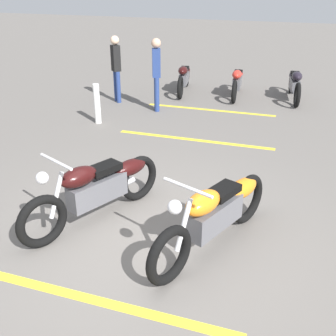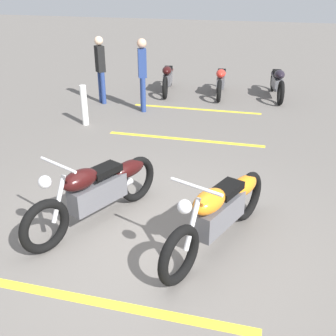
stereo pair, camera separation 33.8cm
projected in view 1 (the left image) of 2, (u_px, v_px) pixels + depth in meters
ground_plane at (146, 240)px, 4.95m from camera, size 60.00×60.00×0.00m
motorcycle_bright_foreground at (216, 213)px, 4.66m from camera, size 2.13×0.90×1.04m
motorcycle_dark_foreground at (98, 188)px, 5.22m from camera, size 2.11×0.95×1.04m
motorcycle_row_far_left at (295, 83)px, 10.65m from camera, size 2.08×0.50×0.79m
motorcycle_row_left at (237, 81)px, 10.96m from camera, size 2.01×0.38×0.76m
motorcycle_row_center at (184, 77)px, 11.36m from camera, size 2.03×0.53×0.77m
bystander_near_row at (116, 66)px, 10.21m from camera, size 0.30×0.30×1.68m
bystander_secondary at (156, 71)px, 9.49m from camera, size 0.30×0.27×1.72m
bollard_post at (97, 104)px, 8.84m from camera, size 0.14×0.14×0.88m
parking_stripe_near at (87, 298)px, 4.04m from camera, size 0.26×3.20×0.01m
parking_stripe_mid at (194, 140)px, 8.06m from camera, size 0.26×3.20×0.01m
parking_stripe_far at (210, 110)px, 9.92m from camera, size 0.26×3.20×0.01m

